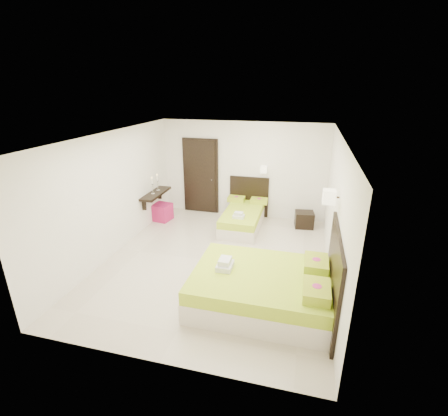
% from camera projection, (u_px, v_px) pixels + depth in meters
% --- Properties ---
extents(floor, '(5.50, 5.50, 0.00)m').
position_uv_depth(floor, '(216.00, 261.00, 6.81)').
color(floor, beige).
rests_on(floor, ground).
extents(bed_single, '(1.08, 1.80, 1.49)m').
position_uv_depth(bed_single, '(243.00, 216.00, 8.42)').
color(bed_single, beige).
rests_on(bed_single, ground).
extents(bed_double, '(2.27, 1.93, 1.87)m').
position_uv_depth(bed_double, '(266.00, 287.00, 5.36)').
color(bed_double, beige).
rests_on(bed_double, ground).
extents(nightstand, '(0.51, 0.47, 0.41)m').
position_uv_depth(nightstand, '(304.00, 220.00, 8.40)').
color(nightstand, black).
rests_on(nightstand, ground).
extents(ottoman, '(0.52, 0.52, 0.45)m').
position_uv_depth(ottoman, '(162.00, 212.00, 8.84)').
color(ottoman, '#A2154E').
rests_on(ottoman, ground).
extents(door, '(1.02, 0.15, 2.14)m').
position_uv_depth(door, '(201.00, 176.00, 9.16)').
color(door, black).
rests_on(door, ground).
extents(console_shelf, '(0.35, 1.20, 0.78)m').
position_uv_depth(console_shelf, '(155.00, 194.00, 8.45)').
color(console_shelf, black).
rests_on(console_shelf, ground).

